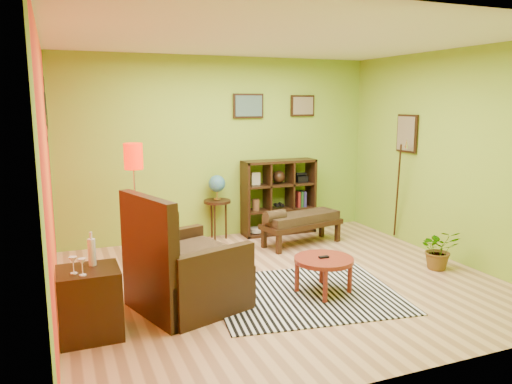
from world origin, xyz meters
name	(u,v)px	position (x,y,z in m)	size (l,w,h in m)	color
ground	(280,281)	(0.00, 0.00, 0.00)	(5.00, 5.00, 0.00)	tan
room_shell	(274,130)	(-0.09, 0.01, 1.80)	(5.04, 4.54, 2.82)	#83B02E
zebra_rug	(305,294)	(0.09, -0.48, 0.01)	(2.01, 1.66, 0.01)	silver
coffee_table	(324,263)	(0.29, -0.50, 0.35)	(0.66, 0.66, 0.43)	maroon
armchair	(183,273)	(-1.26, -0.32, 0.37)	(1.27, 1.26, 1.23)	black
side_cabinet	(90,302)	(-2.20, -0.63, 0.33)	(0.54, 0.49, 0.96)	black
floor_lamp	(134,168)	(-1.49, 1.20, 1.30)	(0.24, 0.24, 1.61)	silver
globe_table	(217,191)	(-0.13, 2.05, 0.77)	(0.41, 0.41, 1.01)	black
cube_shelf	(280,197)	(0.91, 2.03, 0.60)	(1.20, 0.35, 1.20)	black
bench	(300,220)	(0.91, 1.29, 0.38)	(1.34, 0.71, 0.59)	black
potted_plant	(439,253)	(2.07, -0.35, 0.21)	(0.47, 0.53, 0.41)	#26661E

